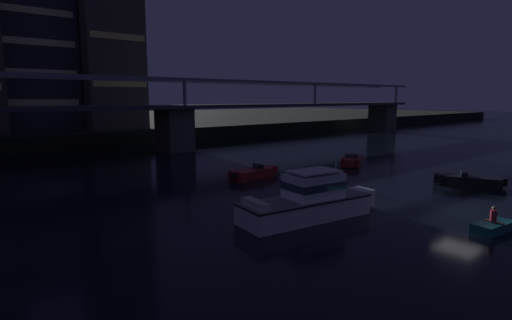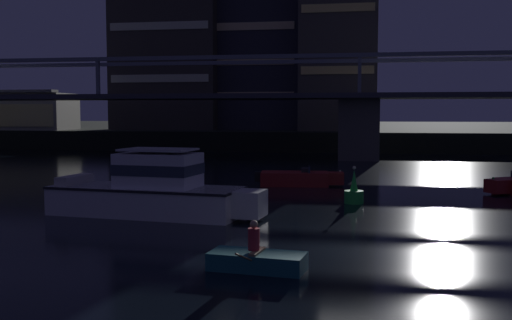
{
  "view_description": "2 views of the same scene",
  "coord_description": "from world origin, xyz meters",
  "px_view_note": "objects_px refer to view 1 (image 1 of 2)",
  "views": [
    {
      "loc": [
        -25.27,
        -10.51,
        6.96
      ],
      "look_at": [
        -5.05,
        13.92,
        2.01
      ],
      "focal_mm": 28.1,
      "sensor_mm": 36.0,
      "label": 1
    },
    {
      "loc": [
        -0.05,
        -18.61,
        4.26
      ],
      "look_at": [
        -5.52,
        13.37,
        1.7
      ],
      "focal_mm": 42.02,
      "sensor_mm": 36.0,
      "label": 2
    }
  ],
  "objects_px": {
    "speedboat_near_center": "(253,173)",
    "speedboat_near_right": "(470,181)",
    "cabin_cruiser_near_left": "(310,200)",
    "speedboat_mid_center": "(352,160)",
    "tower_west_tall": "(20,59)",
    "channel_buoy": "(336,179)",
    "river_bridge": "(174,116)",
    "dinghy_with_paddler": "(493,226)",
    "tower_central": "(103,17)"
  },
  "relations": [
    {
      "from": "channel_buoy",
      "to": "cabin_cruiser_near_left",
      "type": "bearing_deg",
      "value": -149.88
    },
    {
      "from": "tower_central",
      "to": "speedboat_near_right",
      "type": "relative_size",
      "value": 6.95
    },
    {
      "from": "speedboat_near_center",
      "to": "speedboat_near_right",
      "type": "height_order",
      "value": "same"
    },
    {
      "from": "tower_central",
      "to": "dinghy_with_paddler",
      "type": "height_order",
      "value": "tower_central"
    },
    {
      "from": "cabin_cruiser_near_left",
      "to": "speedboat_mid_center",
      "type": "bearing_deg",
      "value": 30.16
    },
    {
      "from": "cabin_cruiser_near_left",
      "to": "dinghy_with_paddler",
      "type": "distance_m",
      "value": 9.72
    },
    {
      "from": "cabin_cruiser_near_left",
      "to": "speedboat_near_right",
      "type": "distance_m",
      "value": 16.32
    },
    {
      "from": "tower_central",
      "to": "speedboat_mid_center",
      "type": "distance_m",
      "value": 44.9
    },
    {
      "from": "channel_buoy",
      "to": "dinghy_with_paddler",
      "type": "bearing_deg",
      "value": -101.22
    },
    {
      "from": "river_bridge",
      "to": "speedboat_mid_center",
      "type": "height_order",
      "value": "river_bridge"
    },
    {
      "from": "speedboat_mid_center",
      "to": "channel_buoy",
      "type": "height_order",
      "value": "channel_buoy"
    },
    {
      "from": "speedboat_near_right",
      "to": "speedboat_near_center",
      "type": "bearing_deg",
      "value": 129.66
    },
    {
      "from": "river_bridge",
      "to": "tower_west_tall",
      "type": "bearing_deg",
      "value": 122.87
    },
    {
      "from": "tower_central",
      "to": "speedboat_mid_center",
      "type": "height_order",
      "value": "tower_central"
    },
    {
      "from": "river_bridge",
      "to": "tower_west_tall",
      "type": "relative_size",
      "value": 4.84
    },
    {
      "from": "river_bridge",
      "to": "tower_west_tall",
      "type": "height_order",
      "value": "tower_west_tall"
    },
    {
      "from": "speedboat_mid_center",
      "to": "cabin_cruiser_near_left",
      "type": "bearing_deg",
      "value": -149.84
    },
    {
      "from": "tower_west_tall",
      "to": "channel_buoy",
      "type": "height_order",
      "value": "tower_west_tall"
    },
    {
      "from": "river_bridge",
      "to": "tower_west_tall",
      "type": "xyz_separation_m",
      "value": [
        -13.54,
        20.96,
        7.97
      ]
    },
    {
      "from": "river_bridge",
      "to": "speedboat_mid_center",
      "type": "xyz_separation_m",
      "value": [
        9.01,
        -21.76,
        -4.16
      ]
    },
    {
      "from": "tower_west_tall",
      "to": "speedboat_mid_center",
      "type": "height_order",
      "value": "tower_west_tall"
    },
    {
      "from": "speedboat_mid_center",
      "to": "dinghy_with_paddler",
      "type": "relative_size",
      "value": 1.79
    },
    {
      "from": "speedboat_mid_center",
      "to": "channel_buoy",
      "type": "xyz_separation_m",
      "value": [
        -9.22,
        -5.36,
        0.06
      ]
    },
    {
      "from": "river_bridge",
      "to": "cabin_cruiser_near_left",
      "type": "height_order",
      "value": "river_bridge"
    },
    {
      "from": "river_bridge",
      "to": "speedboat_mid_center",
      "type": "distance_m",
      "value": 23.92
    },
    {
      "from": "tower_west_tall",
      "to": "cabin_cruiser_near_left",
      "type": "xyz_separation_m",
      "value": [
        5.12,
        -52.85,
        -11.5
      ]
    },
    {
      "from": "speedboat_mid_center",
      "to": "dinghy_with_paddler",
      "type": "height_order",
      "value": "dinghy_with_paddler"
    },
    {
      "from": "speedboat_near_right",
      "to": "channel_buoy",
      "type": "relative_size",
      "value": 2.81
    },
    {
      "from": "river_bridge",
      "to": "cabin_cruiser_near_left",
      "type": "bearing_deg",
      "value": -104.8
    },
    {
      "from": "speedboat_mid_center",
      "to": "dinghy_with_paddler",
      "type": "distance_m",
      "value": 21.44
    },
    {
      "from": "cabin_cruiser_near_left",
      "to": "speedboat_mid_center",
      "type": "relative_size",
      "value": 1.92
    },
    {
      "from": "speedboat_mid_center",
      "to": "tower_central",
      "type": "bearing_deg",
      "value": 106.3
    },
    {
      "from": "cabin_cruiser_near_left",
      "to": "channel_buoy",
      "type": "relative_size",
      "value": 5.3
    },
    {
      "from": "tower_west_tall",
      "to": "channel_buoy",
      "type": "xyz_separation_m",
      "value": [
        13.33,
        -48.08,
        -12.07
      ]
    },
    {
      "from": "cabin_cruiser_near_left",
      "to": "speedboat_mid_center",
      "type": "height_order",
      "value": "cabin_cruiser_near_left"
    },
    {
      "from": "tower_west_tall",
      "to": "speedboat_mid_center",
      "type": "distance_m",
      "value": 49.81
    },
    {
      "from": "speedboat_near_right",
      "to": "channel_buoy",
      "type": "height_order",
      "value": "channel_buoy"
    },
    {
      "from": "speedboat_near_center",
      "to": "speedboat_mid_center",
      "type": "xyz_separation_m",
      "value": [
        12.49,
        -1.1,
        0.0
      ]
    },
    {
      "from": "speedboat_near_center",
      "to": "speedboat_near_right",
      "type": "bearing_deg",
      "value": -50.34
    },
    {
      "from": "river_bridge",
      "to": "speedboat_near_right",
      "type": "xyz_separation_m",
      "value": [
        7.72,
        -34.18,
        -4.16
      ]
    },
    {
      "from": "tower_west_tall",
      "to": "channel_buoy",
      "type": "bearing_deg",
      "value": -74.5
    },
    {
      "from": "tower_central",
      "to": "speedboat_near_center",
      "type": "distance_m",
      "value": 42.45
    },
    {
      "from": "tower_central",
      "to": "cabin_cruiser_near_left",
      "type": "distance_m",
      "value": 52.85
    },
    {
      "from": "speedboat_near_center",
      "to": "speedboat_near_right",
      "type": "xyz_separation_m",
      "value": [
        11.2,
        -13.51,
        0.0
      ]
    },
    {
      "from": "dinghy_with_paddler",
      "to": "cabin_cruiser_near_left",
      "type": "bearing_deg",
      "value": 126.18
    },
    {
      "from": "cabin_cruiser_near_left",
      "to": "channel_buoy",
      "type": "xyz_separation_m",
      "value": [
        8.22,
        4.77,
        -0.57
      ]
    },
    {
      "from": "speedboat_near_right",
      "to": "channel_buoy",
      "type": "xyz_separation_m",
      "value": [
        -7.93,
        7.05,
        0.06
      ]
    },
    {
      "from": "tower_central",
      "to": "dinghy_with_paddler",
      "type": "relative_size",
      "value": 12.65
    },
    {
      "from": "tower_west_tall",
      "to": "speedboat_near_center",
      "type": "bearing_deg",
      "value": -76.41
    },
    {
      "from": "speedboat_mid_center",
      "to": "dinghy_with_paddler",
      "type": "xyz_separation_m",
      "value": [
        -11.72,
        -17.95,
        -0.14
      ]
    }
  ]
}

